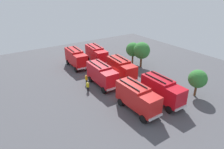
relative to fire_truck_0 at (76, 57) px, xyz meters
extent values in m
plane|color=#4C4C51|center=(10.27, 2.45, -2.15)|extent=(56.67, 56.67, 0.00)
cube|color=red|center=(2.45, -0.10, -0.05)|extent=(2.30, 2.59, 2.60)
cube|color=#8C9EAD|center=(3.50, -0.15, 0.26)|extent=(0.17, 2.13, 1.46)
cube|color=red|center=(-1.05, 0.04, 0.10)|extent=(4.90, 2.70, 2.90)
cube|color=black|center=(-1.02, 0.73, 1.67)|extent=(4.32, 0.30, 0.12)
cube|color=black|center=(-1.08, -0.64, 1.67)|extent=(4.32, 0.30, 0.12)
cube|color=silver|center=(3.65, -0.16, -1.20)|extent=(0.30, 2.38, 0.28)
cylinder|color=black|center=(2.70, 1.09, -1.60)|extent=(1.11, 0.40, 1.10)
cylinder|color=black|center=(2.60, -1.31, -1.60)|extent=(1.11, 0.40, 1.10)
cylinder|color=black|center=(-2.20, 1.30, -1.60)|extent=(1.11, 0.40, 1.10)
cylinder|color=black|center=(-2.30, -1.10, -1.60)|extent=(1.11, 0.40, 1.10)
cube|color=red|center=(12.96, 0.07, -0.05)|extent=(2.25, 2.55, 2.60)
cube|color=#8C9EAD|center=(14.01, 0.05, 0.26)|extent=(0.13, 2.13, 1.46)
cube|color=red|center=(9.46, 0.14, 0.10)|extent=(4.85, 2.60, 2.90)
cube|color=black|center=(9.48, 0.83, 1.67)|extent=(4.32, 0.21, 0.12)
cube|color=black|center=(9.45, -0.54, 1.67)|extent=(4.32, 0.21, 0.12)
cube|color=silver|center=(14.16, 0.04, -1.20)|extent=(0.25, 2.38, 0.28)
cylinder|color=black|center=(13.19, 1.26, -1.60)|extent=(1.11, 0.37, 1.10)
cylinder|color=black|center=(13.14, -1.14, -1.60)|extent=(1.11, 0.37, 1.10)
cylinder|color=black|center=(8.29, 1.37, -1.60)|extent=(1.11, 0.37, 1.10)
cylinder|color=black|center=(8.24, -1.03, -1.60)|extent=(1.11, 0.37, 1.10)
cube|color=red|center=(22.32, 0.28, -0.05)|extent=(2.23, 2.53, 2.60)
cube|color=#8C9EAD|center=(23.37, 0.29, 0.26)|extent=(0.11, 2.13, 1.46)
cube|color=red|center=(18.82, 0.23, 0.10)|extent=(4.83, 2.56, 2.90)
cube|color=black|center=(18.82, 0.92, 1.67)|extent=(4.32, 0.18, 0.12)
cube|color=black|center=(18.83, -0.45, 1.67)|extent=(4.32, 0.18, 0.12)
cube|color=silver|center=(23.52, 0.29, -1.20)|extent=(0.23, 2.38, 0.28)
cylinder|color=black|center=(22.51, 1.48, -1.60)|extent=(1.10, 0.36, 1.10)
cylinder|color=black|center=(22.54, -0.92, -1.60)|extent=(1.10, 0.36, 1.10)
cylinder|color=black|center=(17.61, 1.42, -1.60)|extent=(1.10, 0.36, 1.10)
cylinder|color=black|center=(17.64, -0.98, -1.60)|extent=(1.10, 0.36, 1.10)
cube|color=red|center=(2.77, 4.66, -0.05)|extent=(2.38, 2.66, 2.60)
cube|color=#8C9EAD|center=(3.81, 4.58, 0.26)|extent=(0.24, 2.13, 1.46)
cube|color=red|center=(-0.72, 4.92, 0.10)|extent=(4.97, 2.85, 2.90)
cube|color=black|center=(-0.67, 5.61, 1.67)|extent=(4.32, 0.44, 0.12)
cube|color=black|center=(-0.77, 4.24, 1.67)|extent=(4.32, 0.44, 0.12)
cube|color=silver|center=(3.96, 4.57, -1.20)|extent=(0.38, 2.38, 0.28)
cylinder|color=black|center=(3.06, 5.84, -1.60)|extent=(1.12, 0.43, 1.10)
cylinder|color=black|center=(2.88, 3.45, -1.60)|extent=(1.12, 0.43, 1.10)
cylinder|color=black|center=(-1.83, 6.21, -1.60)|extent=(1.12, 0.43, 1.10)
cylinder|color=black|center=(-2.01, 3.82, -1.60)|extent=(1.12, 0.43, 1.10)
cube|color=red|center=(12.62, 4.45, -0.05)|extent=(2.36, 2.64, 2.60)
cube|color=#8C9EAD|center=(13.66, 4.38, 0.26)|extent=(0.22, 2.13, 1.46)
cube|color=red|center=(9.12, 4.69, 0.10)|extent=(4.96, 2.82, 2.90)
cube|color=black|center=(9.17, 5.37, 1.67)|extent=(4.32, 0.41, 0.12)
cube|color=black|center=(9.08, 4.00, 1.67)|extent=(4.32, 0.41, 0.12)
cube|color=silver|center=(13.81, 4.37, -1.20)|extent=(0.36, 2.38, 0.28)
cylinder|color=black|center=(12.90, 5.64, -1.60)|extent=(1.12, 0.42, 1.10)
cylinder|color=black|center=(12.74, 3.24, -1.60)|extent=(1.12, 0.42, 1.10)
cylinder|color=black|center=(8.01, 5.97, -1.60)|extent=(1.12, 0.42, 1.10)
cylinder|color=black|center=(7.85, 3.57, -1.60)|extent=(1.12, 0.42, 1.10)
cube|color=red|center=(22.77, 4.72, -0.05)|extent=(2.22, 2.52, 2.60)
cube|color=#8C9EAD|center=(23.82, 4.71, 0.26)|extent=(0.10, 2.13, 1.46)
cube|color=red|center=(19.27, 4.75, 0.10)|extent=(4.82, 2.54, 2.90)
cube|color=black|center=(19.28, 5.44, 1.67)|extent=(4.32, 0.16, 0.12)
cube|color=black|center=(19.26, 4.07, 1.67)|extent=(4.32, 0.16, 0.12)
cube|color=silver|center=(23.97, 4.71, -1.20)|extent=(0.22, 2.38, 0.28)
cylinder|color=black|center=(22.98, 5.92, -1.60)|extent=(1.10, 0.36, 1.10)
cylinder|color=black|center=(22.96, 3.52, -1.60)|extent=(1.10, 0.36, 1.10)
cylinder|color=black|center=(18.08, 5.97, -1.60)|extent=(1.10, 0.36, 1.10)
cylinder|color=black|center=(18.06, 3.57, -1.60)|extent=(1.10, 0.36, 1.10)
cylinder|color=black|center=(-1.13, 2.91, -1.76)|extent=(0.16, 0.16, 0.78)
cylinder|color=black|center=(-0.94, 2.99, -1.76)|extent=(0.16, 0.16, 0.78)
cube|color=black|center=(-1.03, 2.95, -1.03)|extent=(0.48, 0.39, 0.68)
sphere|color=beige|center=(-1.03, 2.95, -0.58)|extent=(0.22, 0.22, 0.22)
cylinder|color=black|center=(-1.03, 2.95, -0.49)|extent=(0.28, 0.28, 0.07)
cylinder|color=black|center=(10.02, 7.49, -1.76)|extent=(0.16, 0.16, 0.78)
cylinder|color=black|center=(10.12, 7.67, -1.76)|extent=(0.16, 0.16, 0.78)
cube|color=#B7140F|center=(10.07, 7.58, -1.03)|extent=(0.41, 0.48, 0.68)
sphere|color=brown|center=(10.07, 7.58, -0.59)|extent=(0.22, 0.22, 0.22)
cylinder|color=#B7140F|center=(10.07, 7.58, -0.50)|extent=(0.28, 0.28, 0.07)
cylinder|color=black|center=(11.13, -2.91, -1.78)|extent=(0.16, 0.16, 0.75)
cylinder|color=black|center=(10.96, -3.03, -1.78)|extent=(0.16, 0.16, 0.75)
cube|color=gold|center=(11.04, -2.97, -1.07)|extent=(0.48, 0.44, 0.66)
sphere|color=beige|center=(11.04, -2.97, -0.64)|extent=(0.21, 0.21, 0.21)
cylinder|color=gold|center=(11.04, -2.97, -0.55)|extent=(0.27, 0.27, 0.06)
cylinder|color=black|center=(8.73, -1.93, -1.75)|extent=(0.16, 0.16, 0.80)
cylinder|color=black|center=(8.54, -2.02, -1.75)|extent=(0.16, 0.16, 0.80)
cube|color=orange|center=(8.64, -1.97, -1.00)|extent=(0.48, 0.39, 0.70)
sphere|color=tan|center=(8.64, -1.97, -0.54)|extent=(0.23, 0.23, 0.23)
cylinder|color=orange|center=(8.64, -1.97, -0.45)|extent=(0.28, 0.28, 0.07)
cylinder|color=brown|center=(5.16, 11.50, -1.18)|extent=(0.39, 0.39, 1.95)
sphere|color=#337A33|center=(5.16, 11.50, 1.12)|extent=(3.12, 3.12, 3.12)
cylinder|color=brown|center=(7.85, 11.64, -1.05)|extent=(0.44, 0.44, 2.22)
sphere|color=#337A33|center=(7.85, 11.64, 1.57)|extent=(3.55, 3.55, 3.55)
cylinder|color=brown|center=(22.05, 10.67, -1.25)|extent=(0.36, 0.36, 1.81)
sphere|color=#337A33|center=(22.05, 10.67, 0.89)|extent=(2.89, 2.89, 2.89)
cone|color=#F2600C|center=(14.18, 7.54, -1.84)|extent=(0.43, 0.43, 0.62)
cone|color=#F2600C|center=(2.46, 7.05, -1.78)|extent=(0.52, 0.52, 0.75)
camera|label=1|loc=(37.56, -15.88, 14.31)|focal=31.63mm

